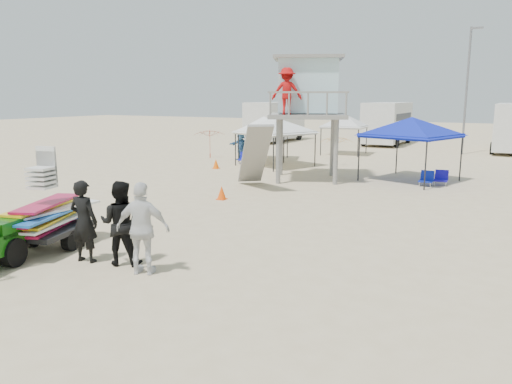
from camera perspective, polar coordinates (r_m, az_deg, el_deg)
The scene contains 21 objects.
ground at distance 10.84m, azimuth -9.94°, elevation -9.18°, with size 140.00×140.00×0.00m, color beige.
surf_trailer at distance 13.15m, azimuth -22.63°, elevation -2.21°, with size 1.70×2.55×2.22m.
man_left at distance 11.83m, azimuth -19.07°, elevation -3.18°, with size 0.68×0.45×1.88m, color black.
man_mid at distance 11.41m, azimuth -15.23°, elevation -3.44°, with size 0.92×0.71×1.89m, color black.
man_right at distance 10.66m, azimuth -12.80°, elevation -4.11°, with size 1.15×0.48×1.96m, color silver.
lifeguard_tower at distance 22.59m, azimuth 5.83°, elevation 11.45°, with size 4.34×4.34×5.31m.
canopy_blue at distance 23.00m, azimuth 17.39°, elevation 7.82°, with size 4.22×4.22×3.22m.
canopy_white_a at distance 26.85m, azimuth 2.21°, elevation 8.20°, with size 4.14×4.14×3.01m.
canopy_white_b at distance 29.56m, azimuth 0.91°, elevation 8.35°, with size 3.52×3.52×2.96m.
canopy_white_c at distance 32.90m, azimuth 10.11°, elevation 8.50°, with size 2.71×2.71×3.00m.
umbrella_a at distance 30.64m, azimuth -5.33°, elevation 5.52°, with size 1.91×1.95×1.75m, color red.
umbrella_b at distance 27.41m, azimuth 9.21°, elevation 4.66°, with size 1.76×1.79×1.61m, color #F6A315.
cone_near at distance 18.19m, azimuth -3.95°, elevation -0.08°, with size 0.34×0.34×0.50m, color #FF4E08.
cone_far at distance 26.11m, azimuth -4.60°, elevation 3.23°, with size 0.34×0.34×0.50m, color #FF5E08.
beach_chair_a at distance 28.08m, azimuth -1.38°, elevation 3.92°, with size 0.71×0.78×0.64m.
beach_chair_b at distance 22.50m, azimuth 20.40°, elevation 1.53°, with size 0.58×0.62×0.64m.
beach_chair_c at distance 22.10m, azimuth 18.92°, elevation 1.47°, with size 0.56×0.60×0.64m.
rv_far_left at distance 42.23m, azimuth 2.21°, elevation 8.25°, with size 2.64×6.80×3.25m.
rv_mid_left at distance 40.62m, azimuth 14.77°, elevation 7.81°, with size 2.65×6.50×3.25m.
light_pole_left at distance 35.16m, azimuth 22.91°, elevation 10.50°, with size 0.14×0.14×8.00m, color slate.
distant_beachgoers at distance 25.66m, azimuth 11.57°, elevation 4.33°, with size 19.15×3.50×1.84m.
Camera 1 is at (6.34, -8.00, 3.68)m, focal length 35.00 mm.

